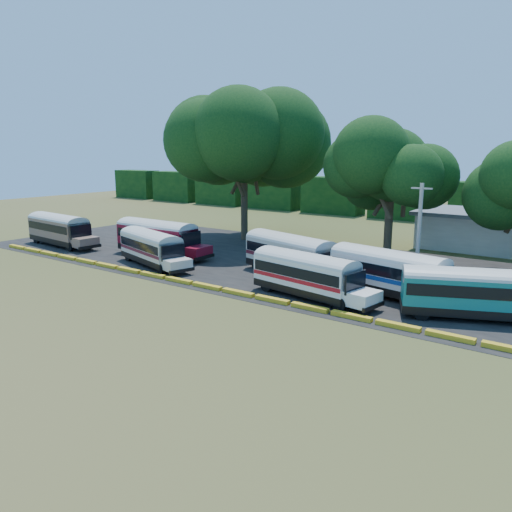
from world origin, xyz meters
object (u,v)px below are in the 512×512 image
Objects in this scene: bus_red at (158,235)px; bus_teal at (473,290)px; bus_beige at (60,228)px; bus_cream_west at (152,246)px; bus_white_red at (307,273)px; tree_west at (244,138)px.

bus_red reaches higher than bus_teal.
bus_beige is 15.51m from bus_cream_west.
bus_beige is at bearing -173.12° from bus_white_red.
bus_teal is (27.34, 1.41, 0.06)m from bus_cream_west.
tree_west is at bearing 130.43° from bus_teal.
bus_beige is 13.07m from bus_red.
tree_west is (1.36, 12.41, 9.62)m from bus_red.
bus_beige is at bearing -166.61° from bus_cream_west.
bus_red is at bearing 15.98° from bus_beige.
bus_white_red is at bearing -42.30° from tree_west.
bus_teal is at bearing -26.63° from tree_west.
bus_red reaches higher than bus_beige.
bus_red is 15.76m from tree_west.
bus_teal is (30.02, -1.96, -0.18)m from bus_red.
bus_beige is 0.64× the size of tree_west.
bus_teal is at bearing 5.36° from bus_beige.
bus_red is 4.30m from bus_cream_west.
bus_cream_west is (15.49, -0.76, -0.19)m from bus_beige.
bus_cream_west is 1.00× the size of bus_teal.
tree_west is at bearing 83.59° from bus_red.
bus_white_red is at bearing 167.47° from bus_teal.
bus_white_red is (16.64, -0.56, 0.02)m from bus_cream_west.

